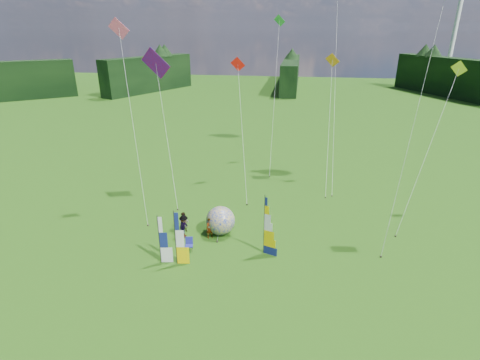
# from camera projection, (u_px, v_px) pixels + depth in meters

# --- Properties ---
(ground) EXTENTS (220.00, 220.00, 0.00)m
(ground) POSITION_uv_depth(u_px,v_px,m) (246.00, 283.00, 24.07)
(ground) COLOR #386E19
(ground) RESTS_ON ground
(treeline_ring) EXTENTS (210.00, 210.00, 8.00)m
(treeline_ring) POSITION_uv_depth(u_px,v_px,m) (246.00, 229.00, 22.55)
(treeline_ring) COLOR black
(treeline_ring) RESTS_ON ground
(turbine_right) EXTENTS (8.00, 1.20, 30.00)m
(turbine_right) POSITION_uv_depth(u_px,v_px,m) (455.00, 28.00, 105.16)
(turbine_right) COLOR silver
(turbine_right) RESTS_ON ground
(feather_banner_main) EXTENTS (1.19, 0.49, 4.49)m
(feather_banner_main) POSITION_uv_depth(u_px,v_px,m) (264.00, 226.00, 26.45)
(feather_banner_main) COLOR navy
(feather_banner_main) RESTS_ON ground
(side_banner_left) EXTENTS (1.10, 0.25, 3.99)m
(side_banner_left) POSITION_uv_depth(u_px,v_px,m) (175.00, 239.00, 25.30)
(side_banner_left) COLOR #F2CB00
(side_banner_left) RESTS_ON ground
(side_banner_far) EXTENTS (1.05, 0.27, 3.57)m
(side_banner_far) POSITION_uv_depth(u_px,v_px,m) (159.00, 240.00, 25.54)
(side_banner_far) COLOR white
(side_banner_far) RESTS_ON ground
(bol_inflatable) EXTENTS (2.68, 2.68, 2.29)m
(bol_inflatable) POSITION_uv_depth(u_px,v_px,m) (220.00, 221.00, 29.46)
(bol_inflatable) COLOR #061F91
(bol_inflatable) RESTS_ON ground
(spectator_a) EXTENTS (0.73, 0.65, 1.68)m
(spectator_a) POSITION_uv_depth(u_px,v_px,m) (210.00, 228.00, 28.95)
(spectator_a) COLOR #66594C
(spectator_a) RESTS_ON ground
(spectator_b) EXTENTS (0.84, 0.45, 1.68)m
(spectator_b) POSITION_uv_depth(u_px,v_px,m) (184.00, 222.00, 29.86)
(spectator_b) COLOR #66594C
(spectator_b) RESTS_ON ground
(spectator_c) EXTENTS (0.55, 1.24, 1.87)m
(spectator_c) POSITION_uv_depth(u_px,v_px,m) (184.00, 226.00, 29.04)
(spectator_c) COLOR #66594C
(spectator_c) RESTS_ON ground
(spectator_d) EXTENTS (0.94, 0.88, 1.56)m
(spectator_d) POSITION_uv_depth(u_px,v_px,m) (211.00, 222.00, 30.03)
(spectator_d) COLOR #66594C
(spectator_d) RESTS_ON ground
(camp_chair) EXTENTS (0.70, 0.70, 1.02)m
(camp_chair) POSITION_uv_depth(u_px,v_px,m) (189.00, 245.00, 27.37)
(camp_chair) COLOR navy
(camp_chair) RESTS_ON ground
(kite_whale) EXTENTS (8.43, 14.89, 20.56)m
(kite_whale) POSITION_uv_depth(u_px,v_px,m) (336.00, 81.00, 37.36)
(kite_whale) COLOR black
(kite_whale) RESTS_ON ground
(kite_rainbow_delta) EXTENTS (9.91, 11.89, 14.64)m
(kite_rainbow_delta) POSITION_uv_depth(u_px,v_px,m) (166.00, 122.00, 33.76)
(kite_rainbow_delta) COLOR #EB0025
(kite_rainbow_delta) RESTS_ON ground
(kite_parafoil) EXTENTS (6.92, 9.23, 18.99)m
(kite_parafoil) POSITION_uv_depth(u_px,v_px,m) (414.00, 119.00, 25.36)
(kite_parafoil) COLOR red
(kite_parafoil) RESTS_ON ground
(small_kite_red) EXTENTS (6.80, 10.81, 13.06)m
(small_kite_red) POSITION_uv_depth(u_px,v_px,m) (242.00, 126.00, 35.80)
(small_kite_red) COLOR red
(small_kite_red) RESTS_ON ground
(small_kite_orange) EXTENTS (3.22, 9.46, 13.37)m
(small_kite_orange) POSITION_uv_depth(u_px,v_px,m) (330.00, 121.00, 36.72)
(small_kite_orange) COLOR orange
(small_kite_orange) RESTS_ON ground
(small_kite_yellow) EXTENTS (7.01, 9.26, 13.23)m
(small_kite_yellow) POSITION_uv_depth(u_px,v_px,m) (429.00, 145.00, 29.75)
(small_kite_yellow) COLOR #C5DA23
(small_kite_yellow) RESTS_ON ground
(small_kite_pink) EXTENTS (5.81, 7.61, 16.62)m
(small_kite_pink) POSITION_uv_depth(u_px,v_px,m) (133.00, 120.00, 30.21)
(small_kite_pink) COLOR #FF5280
(small_kite_pink) RESTS_ON ground
(small_kite_green) EXTENTS (4.63, 10.66, 17.08)m
(small_kite_green) POSITION_uv_depth(u_px,v_px,m) (275.00, 92.00, 41.72)
(small_kite_green) COLOR green
(small_kite_green) RESTS_ON ground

